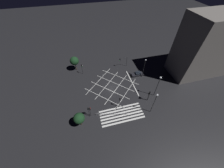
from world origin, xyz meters
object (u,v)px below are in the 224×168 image
at_px(traffic_light_se_main, 149,95).
at_px(street_tree_far, 74,61).
at_px(traffic_light_nw_main, 82,67).
at_px(street_lamp_east, 144,65).
at_px(traffic_light_median_south, 120,101).
at_px(street_tree_near, 79,118).
at_px(traffic_light_sw_cross, 88,110).
at_px(waiting_car, 138,74).
at_px(traffic_light_sw_main, 90,110).
at_px(street_lamp_far, 159,82).
at_px(traffic_light_ne_main, 123,60).
at_px(street_lamp_west, 155,100).
at_px(traffic_light_se_cross, 149,94).

bearing_deg(traffic_light_se_main, street_tree_far, -45.28).
xyz_separation_m(traffic_light_nw_main, street_lamp_east, (20.53, -7.00, 2.07)).
xyz_separation_m(traffic_light_median_south, street_tree_near, (-11.33, -2.79, 0.35)).
distance_m(traffic_light_sw_cross, waiting_car, 22.87).
bearing_deg(traffic_light_sw_cross, traffic_light_se_main, -87.18).
bearing_deg(traffic_light_sw_main, traffic_light_median_south, 5.77).
height_order(street_lamp_far, street_tree_far, street_lamp_far).
distance_m(traffic_light_nw_main, waiting_car, 20.32).
relative_size(traffic_light_se_main, street_tree_far, 0.69).
relative_size(traffic_light_ne_main, street_tree_near, 0.87).
bearing_deg(traffic_light_ne_main, traffic_light_sw_cross, 50.08).
bearing_deg(traffic_light_sw_cross, street_lamp_east, -61.53).
relative_size(street_tree_near, waiting_car, 1.04).
bearing_deg(street_lamp_west, traffic_light_se_main, 79.43).
bearing_deg(traffic_light_sw_main, street_lamp_west, -10.10).
bearing_deg(traffic_light_se_main, street_lamp_far, -156.07).
height_order(traffic_light_median_south, street_lamp_west, street_lamp_west).
distance_m(street_lamp_west, street_tree_near, 19.59).
bearing_deg(traffic_light_se_cross, traffic_light_nw_main, 46.57).
distance_m(street_tree_near, street_tree_far, 22.98).
xyz_separation_m(traffic_light_ne_main, waiting_car, (3.77, -6.25, -2.48)).
bearing_deg(waiting_car, street_tree_near, 33.07).
height_order(traffic_light_nw_main, street_tree_far, street_tree_far).
distance_m(traffic_light_se_cross, street_lamp_west, 5.00).
distance_m(traffic_light_se_main, traffic_light_nw_main, 24.71).
height_order(street_lamp_west, street_lamp_far, street_lamp_far).
distance_m(traffic_light_ne_main, street_lamp_west, 21.59).
bearing_deg(traffic_light_se_cross, street_tree_far, 45.39).
relative_size(traffic_light_nw_main, street_tree_far, 0.76).
distance_m(traffic_light_sw_cross, traffic_light_median_south, 8.87).
bearing_deg(street_tree_far, street_lamp_far, -39.24).
bearing_deg(street_tree_near, street_lamp_west, -2.93).
xyz_separation_m(street_tree_near, waiting_car, (21.70, 14.13, -2.73)).
bearing_deg(traffic_light_nw_main, street_tree_far, 127.51).
relative_size(traffic_light_ne_main, street_tree_far, 0.73).
relative_size(traffic_light_ne_main, street_lamp_far, 0.52).
distance_m(traffic_light_se_main, street_lamp_west, 4.84).
bearing_deg(traffic_light_sw_cross, street_tree_far, 6.35).
distance_m(traffic_light_se_cross, traffic_light_se_main, 0.35).
height_order(traffic_light_sw_cross, waiting_car, traffic_light_sw_cross).
bearing_deg(traffic_light_nw_main, traffic_light_sw_cross, -89.74).
height_order(traffic_light_nw_main, street_tree_near, street_tree_near).
xyz_separation_m(traffic_light_sw_main, traffic_light_sw_cross, (-0.43, -0.01, 0.08)).
relative_size(traffic_light_ne_main, traffic_light_sw_cross, 1.02).
relative_size(street_lamp_east, street_tree_near, 1.60).
relative_size(street_lamp_west, street_tree_near, 1.67).
relative_size(street_lamp_far, waiting_car, 1.76).
bearing_deg(traffic_light_nw_main, traffic_light_se_main, -44.20).
bearing_deg(street_lamp_east, traffic_light_se_main, -105.42).
xyz_separation_m(street_lamp_west, street_tree_far, (-19.27, 23.96, -1.63)).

